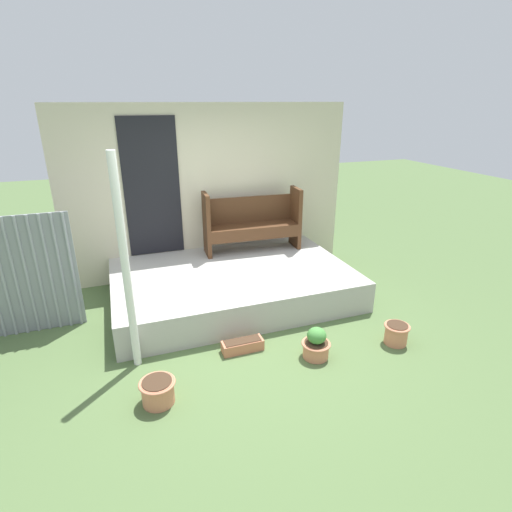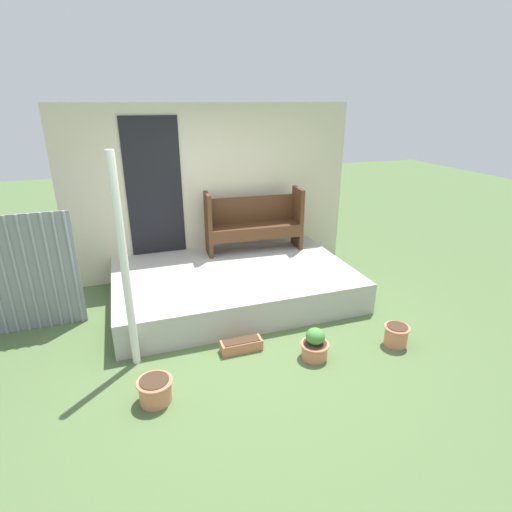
{
  "view_description": "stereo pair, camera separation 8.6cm",
  "coord_description": "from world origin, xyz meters",
  "px_view_note": "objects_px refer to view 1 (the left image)",
  "views": [
    {
      "loc": [
        -1.25,
        -3.85,
        2.62
      ],
      "look_at": [
        0.27,
        0.37,
        0.87
      ],
      "focal_mm": 28.0,
      "sensor_mm": 36.0,
      "label": 1
    },
    {
      "loc": [
        -1.17,
        -3.88,
        2.62
      ],
      "look_at": [
        0.27,
        0.37,
        0.87
      ],
      "focal_mm": 28.0,
      "sensor_mm": 36.0,
      "label": 2
    }
  ],
  "objects_px": {
    "bench": "(252,220)",
    "flower_pot_left": "(158,391)",
    "flower_pot_middle": "(316,345)",
    "planter_box_rect": "(243,345)",
    "flower_pot_right": "(396,333)",
    "support_post": "(126,268)"
  },
  "relations": [
    {
      "from": "support_post",
      "to": "planter_box_rect",
      "type": "bearing_deg",
      "value": -8.09
    },
    {
      "from": "flower_pot_middle",
      "to": "flower_pot_right",
      "type": "height_order",
      "value": "flower_pot_middle"
    },
    {
      "from": "flower_pot_right",
      "to": "planter_box_rect",
      "type": "distance_m",
      "value": 1.77
    },
    {
      "from": "bench",
      "to": "flower_pot_right",
      "type": "height_order",
      "value": "bench"
    },
    {
      "from": "planter_box_rect",
      "to": "support_post",
      "type": "bearing_deg",
      "value": 171.91
    },
    {
      "from": "bench",
      "to": "flower_pot_left",
      "type": "distance_m",
      "value": 3.17
    },
    {
      "from": "flower_pot_left",
      "to": "flower_pot_middle",
      "type": "distance_m",
      "value": 1.71
    },
    {
      "from": "support_post",
      "to": "flower_pot_right",
      "type": "height_order",
      "value": "support_post"
    },
    {
      "from": "support_post",
      "to": "planter_box_rect",
      "type": "relative_size",
      "value": 4.79
    },
    {
      "from": "flower_pot_middle",
      "to": "planter_box_rect",
      "type": "distance_m",
      "value": 0.82
    },
    {
      "from": "bench",
      "to": "flower_pot_right",
      "type": "relative_size",
      "value": 5.11
    },
    {
      "from": "flower_pot_right",
      "to": "support_post",
      "type": "bearing_deg",
      "value": 167.69
    },
    {
      "from": "flower_pot_left",
      "to": "flower_pot_right",
      "type": "relative_size",
      "value": 1.15
    },
    {
      "from": "flower_pot_middle",
      "to": "flower_pot_left",
      "type": "bearing_deg",
      "value": -175.47
    },
    {
      "from": "flower_pot_middle",
      "to": "planter_box_rect",
      "type": "height_order",
      "value": "flower_pot_middle"
    },
    {
      "from": "bench",
      "to": "planter_box_rect",
      "type": "bearing_deg",
      "value": -108.8
    },
    {
      "from": "flower_pot_middle",
      "to": "flower_pot_right",
      "type": "xyz_separation_m",
      "value": [
        0.99,
        -0.08,
        -0.02
      ]
    },
    {
      "from": "support_post",
      "to": "planter_box_rect",
      "type": "xyz_separation_m",
      "value": [
        1.13,
        -0.16,
        -1.05
      ]
    },
    {
      "from": "flower_pot_left",
      "to": "bench",
      "type": "bearing_deg",
      "value": 54.28
    },
    {
      "from": "support_post",
      "to": "planter_box_rect",
      "type": "distance_m",
      "value": 1.55
    },
    {
      "from": "flower_pot_middle",
      "to": "support_post",
      "type": "bearing_deg",
      "value": 163.6
    },
    {
      "from": "flower_pot_left",
      "to": "flower_pot_middle",
      "type": "relative_size",
      "value": 0.94
    }
  ]
}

